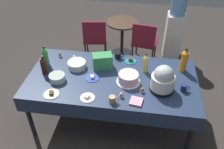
{
  "coord_description": "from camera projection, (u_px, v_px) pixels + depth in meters",
  "views": [
    {
      "loc": [
        0.34,
        -2.36,
        2.69
      ],
      "look_at": [
        0.0,
        0.0,
        0.8
      ],
      "focal_mm": 37.86,
      "sensor_mm": 36.0,
      "label": 1
    }
  ],
  "objects": [
    {
      "name": "ground",
      "position": [
        112.0,
        116.0,
        3.54
      ],
      "size": [
        9.0,
        9.0,
        0.0
      ],
      "primitive_type": "plane",
      "color": "#383330"
    },
    {
      "name": "potluck_table",
      "position": [
        112.0,
        81.0,
        3.11
      ],
      "size": [
        2.2,
        1.1,
        0.75
      ],
      "color": "navy",
      "rests_on": "ground"
    },
    {
      "name": "frosted_layer_cake",
      "position": [
        128.0,
        78.0,
        2.96
      ],
      "size": [
        0.31,
        0.31,
        0.13
      ],
      "color": "silver",
      "rests_on": "potluck_table"
    },
    {
      "name": "slow_cooker",
      "position": [
        163.0,
        80.0,
        2.79
      ],
      "size": [
        0.3,
        0.3,
        0.35
      ],
      "color": "black",
      "rests_on": "potluck_table"
    },
    {
      "name": "glass_salad_bowl",
      "position": [
        57.0,
        78.0,
        3.0
      ],
      "size": [
        0.2,
        0.2,
        0.09
      ],
      "primitive_type": "cylinder",
      "color": "#B2C6BC",
      "rests_on": "potluck_table"
    },
    {
      "name": "ceramic_snack_bowl",
      "position": [
        77.0,
        65.0,
        3.22
      ],
      "size": [
        0.25,
        0.25,
        0.09
      ],
      "primitive_type": "cylinder",
      "color": "silver",
      "rests_on": "potluck_table"
    },
    {
      "name": "dessert_plate_cream",
      "position": [
        87.0,
        97.0,
        2.77
      ],
      "size": [
        0.18,
        0.18,
        0.04
      ],
      "color": "beige",
      "rests_on": "potluck_table"
    },
    {
      "name": "dessert_plate_sage",
      "position": [
        51.0,
        94.0,
        2.82
      ],
      "size": [
        0.19,
        0.19,
        0.04
      ],
      "color": "#8CA87F",
      "rests_on": "potluck_table"
    },
    {
      "name": "dessert_plate_teal",
      "position": [
        131.0,
        61.0,
        3.35
      ],
      "size": [
        0.16,
        0.16,
        0.06
      ],
      "color": "teal",
      "rests_on": "potluck_table"
    },
    {
      "name": "dessert_plate_cobalt",
      "position": [
        92.0,
        78.0,
        3.05
      ],
      "size": [
        0.18,
        0.18,
        0.04
      ],
      "color": "#2D4CB2",
      "rests_on": "potluck_table"
    },
    {
      "name": "cupcake_vanilla",
      "position": [
        60.0,
        55.0,
        3.43
      ],
      "size": [
        0.05,
        0.05,
        0.07
      ],
      "color": "beige",
      "rests_on": "potluck_table"
    },
    {
      "name": "cupcake_lemon",
      "position": [
        142.0,
        90.0,
        2.83
      ],
      "size": [
        0.05,
        0.05,
        0.07
      ],
      "color": "beige",
      "rests_on": "potluck_table"
    },
    {
      "name": "cupcake_mint",
      "position": [
        121.0,
        95.0,
        2.77
      ],
      "size": [
        0.05,
        0.05,
        0.07
      ],
      "color": "beige",
      "rests_on": "potluck_table"
    },
    {
      "name": "cupcake_berry",
      "position": [
        74.0,
        58.0,
        3.37
      ],
      "size": [
        0.05,
        0.05,
        0.07
      ],
      "color": "beige",
      "rests_on": "potluck_table"
    },
    {
      "name": "soda_bottle_lime_soda",
      "position": [
        45.0,
        56.0,
        3.23
      ],
      "size": [
        0.07,
        0.07,
        0.29
      ],
      "color": "green",
      "rests_on": "potluck_table"
    },
    {
      "name": "soda_bottle_cola",
      "position": [
        44.0,
        65.0,
        3.07
      ],
      "size": [
        0.09,
        0.09,
        0.27
      ],
      "color": "#33190F",
      "rests_on": "potluck_table"
    },
    {
      "name": "soda_bottle_orange_juice",
      "position": [
        184.0,
        60.0,
        3.1
      ],
      "size": [
        0.09,
        0.09,
        0.34
      ],
      "color": "orange",
      "rests_on": "potluck_table"
    },
    {
      "name": "soda_bottle_ginger_ale",
      "position": [
        146.0,
        63.0,
        3.09
      ],
      "size": [
        0.07,
        0.07,
        0.29
      ],
      "color": "gold",
      "rests_on": "potluck_table"
    },
    {
      "name": "coffee_mug_tan",
      "position": [
        112.0,
        100.0,
        2.69
      ],
      "size": [
        0.12,
        0.08,
        0.09
      ],
      "color": "tan",
      "rests_on": "potluck_table"
    },
    {
      "name": "coffee_mug_black",
      "position": [
        118.0,
        55.0,
        3.4
      ],
      "size": [
        0.13,
        0.09,
        0.09
      ],
      "color": "black",
      "rests_on": "potluck_table"
    },
    {
      "name": "coffee_mug_navy",
      "position": [
        184.0,
        88.0,
        2.85
      ],
      "size": [
        0.11,
        0.07,
        0.09
      ],
      "color": "navy",
      "rests_on": "potluck_table"
    },
    {
      "name": "soda_carton",
      "position": [
        102.0,
        61.0,
        3.19
      ],
      "size": [
        0.3,
        0.23,
        0.2
      ],
      "primitive_type": "cube",
      "rotation": [
        0.0,
        0.0,
        0.29
      ],
      "color": "#338C4C",
      "rests_on": "potluck_table"
    },
    {
      "name": "paper_napkin_stack",
      "position": [
        136.0,
        101.0,
        2.71
      ],
      "size": [
        0.16,
        0.16,
        0.02
      ],
      "primitive_type": "cube",
      "rotation": [
        0.0,
        0.0,
        -0.16
      ],
      "color": "pink",
      "rests_on": "potluck_table"
    },
    {
      "name": "maroon_chair_left",
      "position": [
        95.0,
        36.0,
        4.44
      ],
      "size": [
        0.5,
        0.5,
        0.85
      ],
      "color": "maroon",
      "rests_on": "ground"
    },
    {
      "name": "maroon_chair_right",
      "position": [
        144.0,
        40.0,
        4.34
      ],
      "size": [
        0.51,
        0.51,
        0.85
      ],
      "color": "maroon",
      "rests_on": "ground"
    },
    {
      "name": "round_cafe_table",
      "position": [
        122.0,
        32.0,
        4.56
      ],
      "size": [
        0.6,
        0.6,
        0.72
      ],
      "color": "#473323",
      "rests_on": "ground"
    },
    {
      "name": "water_cooler",
      "position": [
        174.0,
        30.0,
        4.45
      ],
      "size": [
        0.32,
        0.32,
        1.24
      ],
      "color": "silver",
      "rests_on": "ground"
    }
  ]
}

